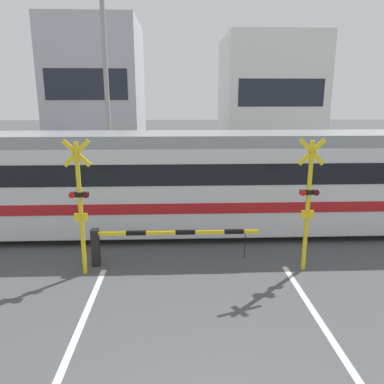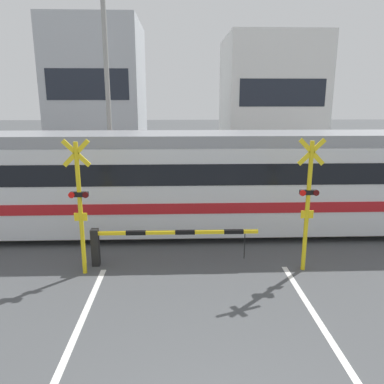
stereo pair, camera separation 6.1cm
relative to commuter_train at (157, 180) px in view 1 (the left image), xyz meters
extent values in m
cube|color=#6B6051|center=(1.10, -0.72, -1.74)|extent=(50.00, 0.10, 0.08)
cube|color=#6B6051|center=(1.10, 0.72, -1.74)|extent=(50.00, 0.10, 0.08)
cube|color=silver|center=(0.00, 0.00, -0.18)|extent=(20.06, 2.63, 2.73)
cube|color=gray|center=(0.00, 0.00, 1.36)|extent=(19.86, 2.32, 0.36)
cube|color=red|center=(0.00, 0.00, -0.59)|extent=(20.08, 2.69, 0.32)
cube|color=black|center=(0.00, 0.00, 0.43)|extent=(19.26, 2.67, 0.64)
cylinder|color=black|center=(6.22, -0.72, -1.40)|extent=(0.76, 0.12, 0.76)
cylinder|color=black|center=(6.22, 0.72, -1.40)|extent=(0.76, 0.12, 0.76)
cube|color=black|center=(-1.55, -2.63, -1.26)|extent=(0.20, 0.20, 1.03)
cube|color=yellow|center=(0.63, -2.63, -0.86)|extent=(4.37, 0.09, 0.09)
cube|color=black|center=(-0.46, -2.63, -0.86)|extent=(0.52, 0.10, 0.10)
cube|color=black|center=(0.85, -2.63, -0.86)|extent=(0.52, 0.10, 0.10)
cube|color=black|center=(2.16, -2.63, -0.86)|extent=(0.52, 0.10, 0.10)
cylinder|color=black|center=(2.47, -2.63, -1.27)|extent=(0.02, 0.02, 0.73)
cube|color=black|center=(3.75, 3.15, -1.26)|extent=(0.20, 0.20, 1.03)
cube|color=yellow|center=(1.57, 3.15, -0.86)|extent=(4.37, 0.09, 0.09)
cube|color=black|center=(2.66, 3.15, -0.86)|extent=(0.52, 0.10, 0.10)
cube|color=black|center=(1.35, 3.15, -0.86)|extent=(0.52, 0.10, 0.10)
cube|color=black|center=(0.04, 3.15, -0.86)|extent=(0.52, 0.10, 0.10)
cylinder|color=black|center=(-0.27, 3.15, -1.27)|extent=(0.02, 0.02, 0.73)
cylinder|color=yellow|center=(-1.75, -3.08, -0.08)|extent=(0.11, 0.11, 3.39)
cube|color=yellow|center=(-1.75, -3.08, 1.34)|extent=(0.68, 0.04, 0.68)
cube|color=yellow|center=(-1.75, -3.08, 1.34)|extent=(0.68, 0.04, 0.68)
cube|color=black|center=(-1.75, -3.08, 0.32)|extent=(0.44, 0.12, 0.12)
cylinder|color=red|center=(-1.92, -3.15, 0.32)|extent=(0.15, 0.03, 0.15)
cylinder|color=#4C0C0C|center=(-1.58, -3.15, 0.32)|extent=(0.15, 0.03, 0.15)
cube|color=yellow|center=(-1.75, -3.10, -0.25)|extent=(0.32, 0.03, 0.20)
cylinder|color=yellow|center=(3.95, -3.08, -0.08)|extent=(0.11, 0.11, 3.39)
cube|color=yellow|center=(3.95, -3.08, 1.34)|extent=(0.68, 0.04, 0.68)
cube|color=yellow|center=(3.95, -3.08, 1.34)|extent=(0.68, 0.04, 0.68)
cube|color=black|center=(3.95, -3.08, 0.32)|extent=(0.44, 0.12, 0.12)
cylinder|color=red|center=(3.78, -3.15, 0.32)|extent=(0.15, 0.03, 0.15)
cylinder|color=#4C0C0C|center=(4.12, -3.15, 0.32)|extent=(0.15, 0.03, 0.15)
cube|color=yellow|center=(3.95, -3.10, -0.25)|extent=(0.32, 0.03, 0.20)
cube|color=#B2B7BC|center=(-4.99, 16.06, 3.02)|extent=(6.17, 7.06, 9.60)
cube|color=#1E232D|center=(-4.99, 12.52, 3.50)|extent=(5.18, 0.03, 1.92)
cube|color=white|center=(7.42, 16.06, 2.57)|extent=(6.64, 7.06, 8.69)
cube|color=#1E232D|center=(7.42, 12.52, 3.00)|extent=(5.57, 0.03, 1.74)
cylinder|color=gray|center=(-2.50, 5.65, 2.60)|extent=(0.22, 0.22, 8.76)
camera|label=1|loc=(0.64, -12.07, 2.59)|focal=35.00mm
camera|label=2|loc=(0.70, -12.07, 2.59)|focal=35.00mm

